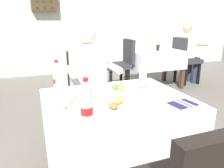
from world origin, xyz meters
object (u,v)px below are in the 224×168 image
(beer_glass_middle, at_px, (62,92))
(wall_bottle_rack, at_px, (44,1))
(plate_near_camera, at_px, (118,105))
(background_patron, at_px, (187,50))
(background_dining_table, at_px, (155,60))
(background_chair_right, at_px, (185,58))
(cola_bottle_primary, at_px, (86,105))
(napkin_cutlery_set, at_px, (183,104))
(plate_far_diner, at_px, (118,90))
(main_dining_table, at_px, (117,119))
(background_table_tumbler, at_px, (158,48))
(background_chair_left, at_px, (121,62))
(cola_bottle_secondary, at_px, (57,77))
(seated_diner_far, at_px, (89,79))
(chair_far_diner_seat, at_px, (90,90))
(beer_glass_left, at_px, (143,77))
(beer_glass_right, at_px, (60,83))

(beer_glass_middle, distance_m, wall_bottle_rack, 4.14)
(plate_near_camera, height_order, background_patron, background_patron)
(background_dining_table, relative_size, background_chair_right, 1.07)
(background_dining_table, xyz_separation_m, wall_bottle_rack, (-1.91, 1.71, 1.16))
(plate_near_camera, relative_size, cola_bottle_primary, 0.96)
(napkin_cutlery_set, bearing_deg, background_patron, 50.28)
(plate_far_diner, bearing_deg, beer_glass_middle, -153.99)
(main_dining_table, bearing_deg, plate_near_camera, -109.56)
(main_dining_table, height_order, background_table_tumbler, background_table_tumbler)
(background_chair_left, bearing_deg, main_dining_table, -113.37)
(cola_bottle_primary, distance_m, background_table_tumbler, 3.25)
(cola_bottle_secondary, xyz_separation_m, background_table_tumbler, (2.10, 1.84, -0.05))
(background_dining_table, bearing_deg, background_table_tumbler, -61.25)
(seated_diner_far, relative_size, plate_far_diner, 4.98)
(background_dining_table, distance_m, background_patron, 0.79)
(cola_bottle_secondary, distance_m, background_patron, 3.42)
(chair_far_diner_seat, xyz_separation_m, plate_far_diner, (0.06, -0.68, 0.20))
(main_dining_table, bearing_deg, napkin_cutlery_set, -36.23)
(beer_glass_left, bearing_deg, seated_diner_far, 116.75)
(beer_glass_left, bearing_deg, chair_far_diner_seat, 111.20)
(napkin_cutlery_set, relative_size, background_table_tumbler, 1.77)
(plate_near_camera, bearing_deg, main_dining_table, 70.44)
(beer_glass_right, bearing_deg, beer_glass_middle, -93.26)
(plate_far_diner, relative_size, cola_bottle_primary, 0.94)
(main_dining_table, relative_size, beer_glass_left, 4.90)
(seated_diner_far, xyz_separation_m, plate_far_diner, (0.09, -0.57, 0.04))
(beer_glass_left, relative_size, cola_bottle_secondary, 0.86)
(beer_glass_middle, bearing_deg, background_chair_right, 39.58)
(background_table_tumbler, bearing_deg, chair_far_diner_seat, -141.42)
(background_chair_left, bearing_deg, cola_bottle_secondary, -125.51)
(beer_glass_right, xyz_separation_m, background_patron, (2.85, 2.09, -0.14))
(seated_diner_far, xyz_separation_m, cola_bottle_primary, (-0.28, -1.05, 0.15))
(plate_far_diner, xyz_separation_m, beer_glass_right, (-0.45, 0.02, 0.10))
(plate_far_diner, bearing_deg, cola_bottle_secondary, 154.80)
(cola_bottle_secondary, bearing_deg, background_table_tumbler, 41.23)
(plate_far_diner, relative_size, napkin_cutlery_set, 1.30)
(wall_bottle_rack, bearing_deg, seated_diner_far, -86.56)
(seated_diner_far, bearing_deg, beer_glass_right, -122.99)
(background_patron, bearing_deg, beer_glass_middle, -140.91)
(cola_bottle_primary, height_order, background_table_tumbler, cola_bottle_primary)
(plate_near_camera, height_order, background_table_tumbler, background_table_tumbler)
(plate_near_camera, distance_m, background_chair_right, 3.45)
(chair_far_diner_seat, bearing_deg, background_chair_right, 30.43)
(chair_far_diner_seat, xyz_separation_m, beer_glass_middle, (-0.40, -0.91, 0.31))
(main_dining_table, xyz_separation_m, cola_bottle_secondary, (-0.38, 0.34, 0.28))
(beer_glass_left, relative_size, cola_bottle_primary, 0.80)
(wall_bottle_rack, bearing_deg, napkin_cutlery_set, -81.92)
(chair_far_diner_seat, xyz_separation_m, napkin_cutlery_set, (0.38, -1.09, 0.19))
(beer_glass_right, bearing_deg, cola_bottle_secondary, 88.87)
(background_chair_left, distance_m, wall_bottle_rack, 2.39)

